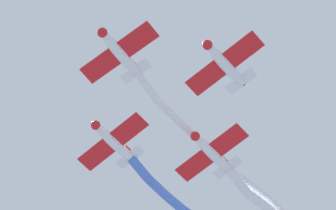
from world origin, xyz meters
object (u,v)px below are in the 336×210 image
(airplane_right_wing, at_px, (113,142))
(airplane_left_wing, at_px, (225,64))
(airplane_lead, at_px, (119,52))
(airplane_slot, at_px, (212,152))

(airplane_right_wing, bearing_deg, airplane_left_wing, 91.97)
(airplane_left_wing, height_order, airplane_right_wing, airplane_right_wing)
(airplane_lead, xyz_separation_m, airplane_slot, (9.70, -7.96, -0.20))
(airplane_lead, relative_size, airplane_slot, 1.04)
(airplane_left_wing, relative_size, airplane_right_wing, 1.01)
(airplane_slot, bearing_deg, airplane_lead, 2.24)
(airplane_lead, distance_m, airplane_slot, 12.55)
(airplane_left_wing, bearing_deg, airplane_slot, -133.73)
(airplane_right_wing, xyz_separation_m, airplane_slot, (0.87, -8.83, -0.50))
(airplane_left_wing, bearing_deg, airplane_right_wing, -88.74)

